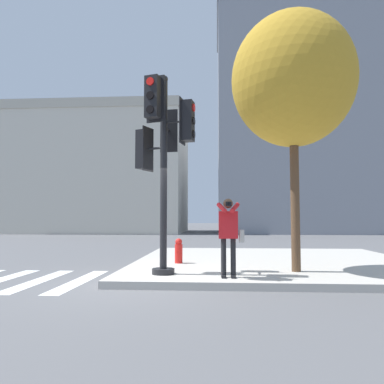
% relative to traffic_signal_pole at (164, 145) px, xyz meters
% --- Properties ---
extents(ground_plane, '(160.00, 160.00, 0.00)m').
position_rel_traffic_signal_pole_xyz_m(ground_plane, '(-0.63, -0.53, -3.03)').
color(ground_plane, '#5B5B5E').
extents(sidewalk_corner, '(8.00, 8.00, 0.16)m').
position_rel_traffic_signal_pole_xyz_m(sidewalk_corner, '(2.87, 2.97, -2.95)').
color(sidewalk_corner, '#BCB7AD').
rests_on(sidewalk_corner, ground_plane).
extents(traffic_signal_pole, '(1.40, 1.42, 4.48)m').
position_rel_traffic_signal_pole_xyz_m(traffic_signal_pole, '(0.00, 0.00, 0.00)').
color(traffic_signal_pole, black).
rests_on(traffic_signal_pole, sidewalk_corner).
extents(person_photographer, '(0.58, 0.54, 1.64)m').
position_rel_traffic_signal_pole_xyz_m(person_photographer, '(1.44, -0.40, -1.89)').
color(person_photographer, black).
rests_on(person_photographer, sidewalk_corner).
extents(street_tree, '(2.91, 2.91, 6.12)m').
position_rel_traffic_signal_pole_xyz_m(street_tree, '(3.01, 0.56, 1.63)').
color(street_tree, brown).
rests_on(street_tree, sidewalk_corner).
extents(fire_hydrant, '(0.21, 0.27, 0.67)m').
position_rel_traffic_signal_pole_xyz_m(fire_hydrant, '(0.15, 1.95, -2.54)').
color(fire_hydrant, red).
rests_on(fire_hydrant, sidewalk_corner).
extents(building_left, '(17.50, 10.46, 11.30)m').
position_rel_traffic_signal_pole_xyz_m(building_left, '(-10.58, 26.55, 2.63)').
color(building_left, beige).
rests_on(building_left, ground_plane).
extents(building_right, '(14.85, 10.57, 20.62)m').
position_rel_traffic_signal_pole_xyz_m(building_right, '(8.69, 27.29, 7.30)').
color(building_right, gray).
rests_on(building_right, ground_plane).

